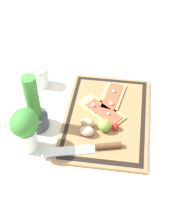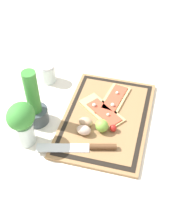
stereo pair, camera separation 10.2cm
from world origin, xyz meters
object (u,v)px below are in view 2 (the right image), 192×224
egg_pink (84,130)px  lime (103,126)px  herb_pot (35,105)px  pizza_slice_far (102,111)px  knife (90,147)px  egg_brown (86,122)px  cherry_tomato_red (113,128)px  sauce_jar (48,74)px  herb_glass (22,122)px  pizza_slice_near (114,100)px

egg_pink → lime: 0.08m
lime → herb_pot: (-0.00, 0.27, 0.05)m
pizza_slice_far → herb_pot: bearing=111.9°
knife → egg_brown: size_ratio=5.23×
cherry_tomato_red → sauce_jar: (0.24, 0.36, 0.01)m
egg_brown → cherry_tomato_red: (0.00, -0.11, -0.01)m
sauce_jar → herb_pot: bearing=-169.9°
egg_pink → herb_glass: 0.23m
cherry_tomato_red → egg_pink: bearing=111.8°
lime → pizza_slice_near: bearing=-1.9°
egg_pink → lime: bearing=-63.4°
sauce_jar → herb_glass: size_ratio=0.48×
herb_pot → pizza_slice_far: bearing=-68.1°
herb_pot → sauce_jar: 0.26m
egg_brown → lime: (-0.01, -0.07, 0.01)m
lime → herb_pot: herb_pot is taller
herb_glass → knife: bearing=-86.7°
egg_brown → knife: bearing=-157.3°
lime → pizza_slice_far: bearing=15.8°
knife → egg_brown: (0.11, 0.04, 0.01)m
lime → sauce_jar: (0.25, 0.32, -0.00)m
egg_pink → sauce_jar: bearing=41.8°
lime → knife: bearing=164.5°
knife → egg_brown: bearing=22.7°
pizza_slice_near → knife: pizza_slice_near is taller
egg_pink → herb_pot: size_ratio=0.23×
lime → herb_glass: size_ratio=0.27×
egg_brown → herb_pot: 0.21m
pizza_slice_far → knife: 0.19m
pizza_slice_near → cherry_tomato_red: (-0.16, -0.03, 0.01)m
knife → pizza_slice_near: bearing=-7.0°
pizza_slice_near → cherry_tomato_red: size_ratio=7.70×
egg_brown → herb_pot: size_ratio=0.23×
pizza_slice_far → lime: bearing=-164.2°
egg_brown → herb_glass: (-0.12, 0.20, 0.08)m
pizza_slice_near → knife: 0.27m
herb_pot → herb_glass: herb_pot is taller
pizza_slice_far → egg_pink: (-0.13, 0.04, 0.01)m
egg_brown → sauce_jar: bearing=46.0°
pizza_slice_near → lime: (-0.17, 0.01, 0.02)m
egg_brown → herb_pot: bearing=93.0°
pizza_slice_near → sauce_jar: size_ratio=2.45×
egg_pink → herb_glass: herb_glass is taller
pizza_slice_far → herb_pot: 0.27m
cherry_tomato_red → herb_pot: herb_pot is taller
cherry_tomato_red → egg_brown: bearing=90.1°
egg_brown → egg_pink: (-0.04, -0.00, 0.00)m
pizza_slice_near → pizza_slice_far: (-0.08, 0.03, 0.00)m
egg_brown → egg_pink: same height
egg_pink → herb_pot: (0.03, 0.21, 0.05)m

